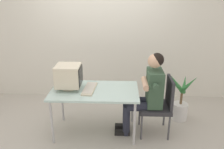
{
  "coord_description": "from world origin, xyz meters",
  "views": [
    {
      "loc": [
        0.38,
        -3.17,
        2.15
      ],
      "look_at": [
        0.26,
        0.0,
        0.98
      ],
      "focal_mm": 37.24,
      "sensor_mm": 36.0,
      "label": 1
    }
  ],
  "objects_px": {
    "desk": "(95,93)",
    "keyboard": "(90,89)",
    "office_chair": "(159,103)",
    "crt_monitor": "(69,76)",
    "person_seated": "(147,91)",
    "potted_plant": "(181,102)"
  },
  "relations": [
    {
      "from": "office_chair",
      "to": "potted_plant",
      "type": "relative_size",
      "value": 1.11
    },
    {
      "from": "office_chair",
      "to": "potted_plant",
      "type": "xyz_separation_m",
      "value": [
        0.44,
        0.41,
        -0.18
      ]
    },
    {
      "from": "desk",
      "to": "person_seated",
      "type": "height_order",
      "value": "person_seated"
    },
    {
      "from": "crt_monitor",
      "to": "office_chair",
      "type": "distance_m",
      "value": 1.44
    },
    {
      "from": "desk",
      "to": "keyboard",
      "type": "relative_size",
      "value": 2.69
    },
    {
      "from": "desk",
      "to": "person_seated",
      "type": "bearing_deg",
      "value": 1.5
    },
    {
      "from": "crt_monitor",
      "to": "office_chair",
      "type": "xyz_separation_m",
      "value": [
        1.37,
        -0.02,
        -0.42
      ]
    },
    {
      "from": "desk",
      "to": "person_seated",
      "type": "relative_size",
      "value": 1.01
    },
    {
      "from": "crt_monitor",
      "to": "office_chair",
      "type": "height_order",
      "value": "crt_monitor"
    },
    {
      "from": "crt_monitor",
      "to": "potted_plant",
      "type": "xyz_separation_m",
      "value": [
        1.81,
        0.4,
        -0.6
      ]
    },
    {
      "from": "desk",
      "to": "office_chair",
      "type": "xyz_separation_m",
      "value": [
        0.99,
        0.02,
        -0.16
      ]
    },
    {
      "from": "keyboard",
      "to": "potted_plant",
      "type": "height_order",
      "value": "potted_plant"
    },
    {
      "from": "crt_monitor",
      "to": "potted_plant",
      "type": "height_order",
      "value": "crt_monitor"
    },
    {
      "from": "crt_monitor",
      "to": "person_seated",
      "type": "xyz_separation_m",
      "value": [
        1.18,
        -0.02,
        -0.22
      ]
    },
    {
      "from": "desk",
      "to": "keyboard",
      "type": "bearing_deg",
      "value": 171.08
    },
    {
      "from": "office_chair",
      "to": "potted_plant",
      "type": "height_order",
      "value": "office_chair"
    },
    {
      "from": "person_seated",
      "to": "potted_plant",
      "type": "height_order",
      "value": "person_seated"
    },
    {
      "from": "desk",
      "to": "keyboard",
      "type": "distance_m",
      "value": 0.1
    },
    {
      "from": "keyboard",
      "to": "office_chair",
      "type": "bearing_deg",
      "value": 0.47
    },
    {
      "from": "person_seated",
      "to": "crt_monitor",
      "type": "bearing_deg",
      "value": 179.12
    },
    {
      "from": "keyboard",
      "to": "office_chair",
      "type": "xyz_separation_m",
      "value": [
        1.06,
        0.01,
        -0.23
      ]
    },
    {
      "from": "person_seated",
      "to": "potted_plant",
      "type": "relative_size",
      "value": 1.57
    }
  ]
}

